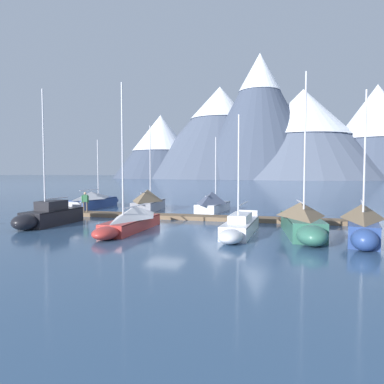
% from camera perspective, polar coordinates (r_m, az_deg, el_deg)
% --- Properties ---
extents(ground_plane, '(700.00, 700.00, 0.00)m').
position_cam_1_polar(ground_plane, '(23.88, -4.43, -5.58)').
color(ground_plane, '#38567A').
extents(mountain_west_summit, '(57.41, 57.41, 37.90)m').
position_cam_1_polar(mountain_west_summit, '(214.61, -5.11, 7.70)').
color(mountain_west_summit, '#424C60').
rests_on(mountain_west_summit, ground).
extents(mountain_central_massif, '(95.87, 95.87, 54.87)m').
position_cam_1_polar(mountain_central_massif, '(215.69, 4.53, 9.79)').
color(mountain_central_massif, '#4C566B').
rests_on(mountain_central_massif, ground).
extents(mountain_shoulder_ridge, '(71.54, 71.54, 67.96)m').
position_cam_1_polar(mountain_shoulder_ridge, '(198.93, 10.89, 12.17)').
color(mountain_shoulder_ridge, '#424C60').
rests_on(mountain_shoulder_ridge, ground).
extents(mountain_east_summit, '(93.47, 93.47, 48.40)m').
position_cam_1_polar(mountain_east_summit, '(202.23, 17.56, 9.39)').
color(mountain_east_summit, slate).
rests_on(mountain_east_summit, ground).
extents(mountain_rear_spur, '(65.91, 65.91, 49.00)m').
position_cam_1_polar(mountain_rear_spur, '(208.82, 27.81, 9.11)').
color(mountain_rear_spur, '#424C60').
rests_on(mountain_rear_spur, ground).
extents(dock, '(25.55, 3.29, 0.30)m').
position_cam_1_polar(dock, '(27.56, -1.28, -4.08)').
color(dock, brown).
rests_on(dock, ground).
extents(sailboat_nearest_berth, '(2.27, 7.57, 7.02)m').
position_cam_1_polar(sailboat_nearest_berth, '(37.64, -15.41, -1.24)').
color(sailboat_nearest_berth, navy).
rests_on(sailboat_nearest_berth, ground).
extents(sailboat_second_berth, '(1.83, 5.80, 9.19)m').
position_cam_1_polar(sailboat_second_berth, '(26.00, -22.38, -3.59)').
color(sailboat_second_berth, black).
rests_on(sailboat_second_berth, ground).
extents(sailboat_mid_dock_port, '(2.82, 6.89, 8.12)m').
position_cam_1_polar(sailboat_mid_dock_port, '(33.93, -6.95, -1.38)').
color(sailboat_mid_dock_port, '#93939E').
rests_on(sailboat_mid_dock_port, ground).
extents(sailboat_mid_dock_starboard, '(2.01, 7.22, 8.91)m').
position_cam_1_polar(sailboat_mid_dock_starboard, '(22.29, -9.99, -4.41)').
color(sailboat_mid_dock_starboard, '#B2332D').
rests_on(sailboat_mid_dock_starboard, ground).
extents(sailboat_far_berth, '(2.35, 6.45, 6.92)m').
position_cam_1_polar(sailboat_far_berth, '(32.67, 3.52, -1.67)').
color(sailboat_far_berth, white).
rests_on(sailboat_far_berth, ground).
extents(sailboat_outer_slip, '(1.56, 6.85, 6.89)m').
position_cam_1_polar(sailboat_outer_slip, '(20.56, 7.64, -5.62)').
color(sailboat_outer_slip, silver).
rests_on(sailboat_outer_slip, ground).
extents(sailboat_end_of_dock, '(2.87, 7.41, 9.21)m').
position_cam_1_polar(sailboat_end_of_dock, '(21.25, 17.48, -4.41)').
color(sailboat_end_of_dock, '#336B56').
rests_on(sailboat_end_of_dock, ground).
extents(sailboat_last_slip, '(2.21, 7.27, 7.90)m').
position_cam_1_polar(sailboat_last_slip, '(21.29, 25.94, -4.48)').
color(sailboat_last_slip, navy).
rests_on(sailboat_last_slip, ground).
extents(person_on_dock, '(0.54, 0.37, 1.69)m').
position_cam_1_polar(person_on_dock, '(30.77, -16.96, -1.36)').
color(person_on_dock, brown).
rests_on(person_on_dock, dock).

